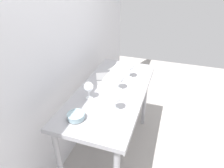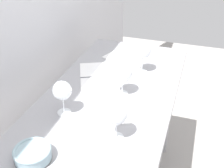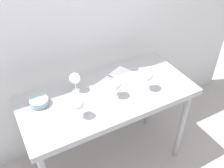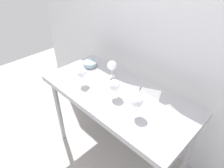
# 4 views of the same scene
# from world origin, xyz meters

# --- Properties ---
(ground_plane) EXTENTS (6.00, 6.00, 0.00)m
(ground_plane) POSITION_xyz_m (0.00, 0.00, 0.00)
(ground_plane) COLOR #A09B96
(back_wall) EXTENTS (3.80, 0.04, 2.60)m
(back_wall) POSITION_xyz_m (0.00, 0.49, 1.30)
(back_wall) COLOR silver
(back_wall) RESTS_ON ground_plane
(steel_counter) EXTENTS (1.40, 0.65, 0.90)m
(steel_counter) POSITION_xyz_m (0.00, -0.01, 0.79)
(steel_counter) COLOR #98989D
(steel_counter) RESTS_ON ground_plane
(wine_glass_far_left) EXTENTS (0.09, 0.09, 0.17)m
(wine_glass_far_left) POSITION_xyz_m (-0.21, 0.14, 1.02)
(wine_glass_far_left) COLOR white
(wine_glass_far_left) RESTS_ON steel_counter
(wine_glass_near_left) EXTENTS (0.09, 0.09, 0.17)m
(wine_glass_near_left) POSITION_xyz_m (-0.29, -0.14, 1.02)
(wine_glass_near_left) COLOR white
(wine_glass_near_left) RESTS_ON steel_counter
(wine_glass_near_right) EXTENTS (0.10, 0.10, 0.19)m
(wine_glass_near_right) POSITION_xyz_m (0.30, -0.11, 1.03)
(wine_glass_near_right) COLOR white
(wine_glass_near_right) RESTS_ON steel_counter
(wine_glass_near_center) EXTENTS (0.10, 0.10, 0.17)m
(wine_glass_near_center) POSITION_xyz_m (0.03, -0.07, 1.02)
(wine_glass_near_center) COLOR white
(wine_glass_near_center) RESTS_ON steel_counter
(open_notebook) EXTENTS (0.41, 0.34, 0.01)m
(open_notebook) POSITION_xyz_m (0.15, 0.11, 0.90)
(open_notebook) COLOR white
(open_notebook) RESTS_ON steel_counter
(tasting_sheet_upper) EXTENTS (0.25, 0.29, 0.00)m
(tasting_sheet_upper) POSITION_xyz_m (0.44, 0.04, 0.90)
(tasting_sheet_upper) COLOR white
(tasting_sheet_upper) RESTS_ON steel_counter
(tasting_sheet_lower) EXTENTS (0.26, 0.27, 0.00)m
(tasting_sheet_lower) POSITION_xyz_m (-0.14, -0.04, 0.90)
(tasting_sheet_lower) COLOR white
(tasting_sheet_lower) RESTS_ON steel_counter
(tasting_bowl) EXTENTS (0.14, 0.14, 0.05)m
(tasting_bowl) POSITION_xyz_m (-0.51, 0.12, 0.93)
(tasting_bowl) COLOR #4C4C4C
(tasting_bowl) RESTS_ON steel_counter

